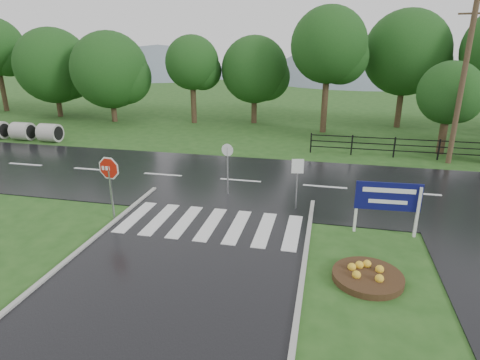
# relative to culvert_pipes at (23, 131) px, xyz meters

# --- Properties ---
(ground) EXTENTS (120.00, 120.00, 0.00)m
(ground) POSITION_rel_culvert_pipes_xyz_m (16.22, -15.00, -0.60)
(ground) COLOR #234E1A
(ground) RESTS_ON ground
(main_road) EXTENTS (90.00, 8.00, 0.04)m
(main_road) POSITION_rel_culvert_pipes_xyz_m (16.22, -5.00, -0.60)
(main_road) COLOR black
(main_road) RESTS_ON ground
(walkway) EXTENTS (2.20, 11.00, 0.04)m
(walkway) POSITION_rel_culvert_pipes_xyz_m (24.72, -11.00, -0.60)
(walkway) COLOR black
(walkway) RESTS_ON ground
(crosswalk) EXTENTS (6.50, 2.80, 0.02)m
(crosswalk) POSITION_rel_culvert_pipes_xyz_m (16.22, -10.00, -0.54)
(crosswalk) COLOR silver
(crosswalk) RESTS_ON ground
(fence_west) EXTENTS (9.58, 0.08, 1.20)m
(fence_west) POSITION_rel_culvert_pipes_xyz_m (23.97, 1.00, 0.12)
(fence_west) COLOR black
(fence_west) RESTS_ON ground
(hills) EXTENTS (102.00, 48.00, 48.00)m
(hills) POSITION_rel_culvert_pipes_xyz_m (19.71, 50.00, -16.14)
(hills) COLOR slate
(hills) RESTS_ON ground
(treeline) EXTENTS (83.20, 5.20, 10.00)m
(treeline) POSITION_rel_culvert_pipes_xyz_m (17.22, 9.00, -0.60)
(treeline) COLOR #143D13
(treeline) RESTS_ON ground
(culvert_pipes) EXTENTS (5.50, 1.20, 1.20)m
(culvert_pipes) POSITION_rel_culvert_pipes_xyz_m (0.00, 0.00, 0.00)
(culvert_pipes) COLOR #9E9B93
(culvert_pipes) RESTS_ON ground
(stop_sign) EXTENTS (1.15, 0.17, 2.61)m
(stop_sign) POSITION_rel_culvert_pipes_xyz_m (12.47, -10.25, 1.22)
(stop_sign) COLOR #939399
(stop_sign) RESTS_ON ground
(estate_billboard) EXTENTS (2.19, 0.17, 1.92)m
(estate_billboard) POSITION_rel_culvert_pipes_xyz_m (22.35, -9.31, 0.72)
(estate_billboard) COLOR silver
(estate_billboard) RESTS_ON ground
(flower_bed) EXTENTS (1.98, 1.98, 0.40)m
(flower_bed) POSITION_rel_culvert_pipes_xyz_m (21.58, -12.43, -0.45)
(flower_bed) COLOR #332111
(flower_bed) RESTS_ON ground
(reg_sign_small) EXTENTS (0.47, 0.11, 2.11)m
(reg_sign_small) POSITION_rel_culvert_pipes_xyz_m (19.13, -7.83, 0.90)
(reg_sign_small) COLOR #939399
(reg_sign_small) RESTS_ON ground
(reg_sign_round) EXTENTS (0.53, 0.13, 2.31)m
(reg_sign_round) POSITION_rel_culvert_pipes_xyz_m (16.07, -6.86, 0.85)
(reg_sign_round) COLOR #939399
(reg_sign_round) RESTS_ON ground
(utility_pole_east) EXTENTS (1.46, 0.42, 8.32)m
(utility_pole_east) POSITION_rel_culvert_pipes_xyz_m (26.80, 0.50, 3.63)
(utility_pole_east) COLOR #473523
(utility_pole_east) RESTS_ON ground
(entrance_tree_left) EXTENTS (3.58, 3.58, 5.38)m
(entrance_tree_left) POSITION_rel_culvert_pipes_xyz_m (26.81, 2.50, 2.96)
(entrance_tree_left) COLOR #3D2B1C
(entrance_tree_left) RESTS_ON ground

